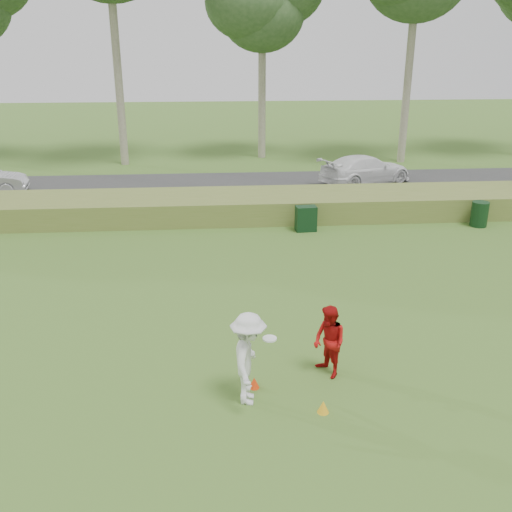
{
  "coord_description": "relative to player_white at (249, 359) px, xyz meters",
  "views": [
    {
      "loc": [
        -1.12,
        -9.94,
        6.55
      ],
      "look_at": [
        0.0,
        4.0,
        1.3
      ],
      "focal_mm": 40.0,
      "sensor_mm": 36.0,
      "label": 1
    }
  ],
  "objects": [
    {
      "name": "player_red",
      "position": [
        1.72,
        0.8,
        -0.16
      ],
      "size": [
        0.85,
        0.93,
        1.55
      ],
      "primitive_type": "imported",
      "rotation": [
        0.0,
        0.0,
        -1.14
      ],
      "color": "#A70E0E",
      "rests_on": "ground"
    },
    {
      "name": "park_road",
      "position": [
        0.51,
        17.54,
        -0.9
      ],
      "size": [
        80.0,
        6.0,
        0.06
      ],
      "primitive_type": "cube",
      "color": "#2D2D2D",
      "rests_on": "ground"
    },
    {
      "name": "trash_bin",
      "position": [
        9.47,
        10.56,
        -0.46
      ],
      "size": [
        0.75,
        0.75,
        0.94
      ],
      "primitive_type": "cylinder",
      "rotation": [
        0.0,
        0.0,
        -0.21
      ],
      "color": "black",
      "rests_on": "ground"
    },
    {
      "name": "utility_cabinet",
      "position": [
        2.84,
        10.52,
        -0.47
      ],
      "size": [
        0.78,
        0.52,
        0.93
      ],
      "primitive_type": "cube",
      "rotation": [
        0.0,
        0.0,
        0.08
      ],
      "color": "black",
      "rests_on": "ground"
    },
    {
      "name": "ground",
      "position": [
        0.51,
        0.54,
        -0.93
      ],
      "size": [
        120.0,
        120.0,
        0.0
      ],
      "primitive_type": "plane",
      "color": "#396220",
      "rests_on": "ground"
    },
    {
      "name": "reed_strip",
      "position": [
        0.51,
        12.54,
        -0.48
      ],
      "size": [
        80.0,
        3.0,
        0.9
      ],
      "primitive_type": "cube",
      "color": "#596C2B",
      "rests_on": "ground"
    },
    {
      "name": "tree_4",
      "position": [
        2.51,
        25.04,
        7.66
      ],
      "size": [
        6.24,
        6.24,
        11.5
      ],
      "color": "gray",
      "rests_on": "ground"
    },
    {
      "name": "player_white",
      "position": [
        0.0,
        0.0,
        0.0
      ],
      "size": [
        0.96,
        1.29,
        1.86
      ],
      "rotation": [
        0.0,
        0.0,
        1.42
      ],
      "color": "silver",
      "rests_on": "ground"
    },
    {
      "name": "car_right",
      "position": [
        6.91,
        17.54,
        -0.19
      ],
      "size": [
        5.1,
        3.7,
        1.37
      ],
      "primitive_type": "imported",
      "rotation": [
        0.0,
        0.0,
        1.99
      ],
      "color": "white",
      "rests_on": "park_road"
    },
    {
      "name": "cone_orange",
      "position": [
        0.14,
        0.43,
        -0.82
      ],
      "size": [
        0.21,
        0.21,
        0.23
      ],
      "primitive_type": "cone",
      "color": "#FF3C0D",
      "rests_on": "ground"
    },
    {
      "name": "cone_yellow",
      "position": [
        1.37,
        -0.49,
        -0.81
      ],
      "size": [
        0.23,
        0.23,
        0.25
      ],
      "primitive_type": "cone",
      "color": "#F1AB19",
      "rests_on": "ground"
    }
  ]
}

